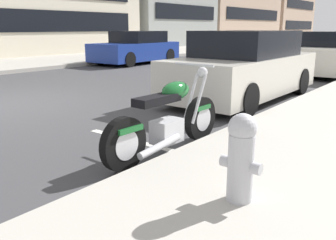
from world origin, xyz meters
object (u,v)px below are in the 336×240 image
at_px(parked_car_far_down_curb, 245,67).
at_px(car_opposite_curb, 136,48).
at_px(parked_motorcycle, 168,121).
at_px(parked_car_near_corner, 332,54).
at_px(fire_hydrant, 241,155).

bearing_deg(parked_car_far_down_curb, car_opposite_curb, 58.57).
relative_size(parked_motorcycle, car_opposite_curb, 0.49).
bearing_deg(car_opposite_curb, parked_car_far_down_curb, 55.85).
relative_size(parked_car_near_corner, fire_hydrant, 6.01).
distance_m(parked_motorcycle, car_opposite_curb, 12.17).
bearing_deg(fire_hydrant, car_opposite_curb, 46.68).
distance_m(parked_car_near_corner, car_opposite_curb, 8.11).
xyz_separation_m(parked_motorcycle, car_opposite_curb, (8.61, 8.60, 0.25)).
distance_m(parked_motorcycle, parked_car_far_down_curb, 4.04).
bearing_deg(parked_motorcycle, parked_car_far_down_curb, 14.02).
xyz_separation_m(parked_motorcycle, parked_car_far_down_curb, (3.92, 0.91, 0.29)).
bearing_deg(parked_car_near_corner, parked_car_far_down_curb, 174.03).
bearing_deg(parked_car_far_down_curb, fire_hydrant, -153.84).
bearing_deg(car_opposite_curb, fire_hydrant, 43.87).
relative_size(parked_car_far_down_curb, car_opposite_curb, 1.00).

